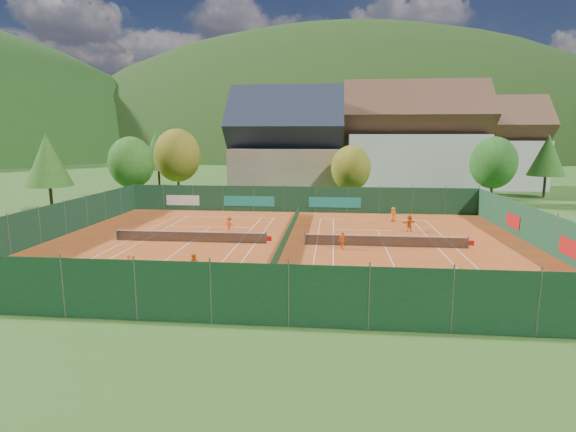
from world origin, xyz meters
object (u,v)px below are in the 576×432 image
Objects in this scene: player_right_near at (342,241)px; ball_hopper at (484,293)px; player_left_near at (129,265)px; player_right_far_b at (409,223)px; hotel_block_b at (490,149)px; player_left_mid at (194,265)px; hotel_block_a at (413,145)px; chalet at (287,151)px; player_right_far_a at (393,214)px; player_left_far at (229,224)px.

ball_hopper is at bearing -99.70° from player_right_near.
player_left_near is 15.77m from player_right_near.
player_right_far_b reaches higher than ball_hopper.
hotel_block_b is 63.82m from player_left_mid.
hotel_block_a reaches higher than player_right_far_b.
hotel_block_a is at bearing 17.53° from chalet.
player_right_near is 0.87× the size of player_right_far_b.
player_right_near is (9.36, 8.01, -0.07)m from player_left_mid.
player_left_near is at bearing 11.81° from player_right_far_b.
hotel_block_b is 42.88m from player_right_far_b.
player_right_near is at bearing -107.08° from hotel_block_a.
player_right_near is at bearing -119.37° from hotel_block_b.
hotel_block_a is 27.00× the size of ball_hopper.
hotel_block_a is at bearing 29.23° from player_right_near.
player_left_near is at bearing 167.78° from player_right_near.
hotel_block_b is at bearing 71.99° from ball_hopper.
chalet is at bearing 58.99° from player_left_near.
hotel_block_b reaches higher than player_right_far_a.
player_right_far_a is (15.74, 6.63, 0.02)m from player_left_far.
hotel_block_a is 14.94× the size of player_left_far.
ball_hopper is 23.98m from player_left_far.
hotel_block_a reaches higher than chalet.
player_left_near is at bearing 24.67° from player_right_far_a.
player_left_mid is (4.08, 0.22, 0.06)m from player_left_near.
ball_hopper is at bearing 22.30° from player_left_mid.
player_right_near is at bearing 72.20° from player_left_mid.
player_right_near is 9.60m from player_right_far_b.
hotel_block_b reaches higher than player_left_near.
player_left_far is 16.63m from player_right_far_b.
player_right_near is (-25.42, -45.17, -5.93)m from hotel_block_b.
player_right_far_a is at bearing -55.40° from chalet.
player_right_far_b is at bearing -116.79° from hotel_block_b.
ball_hopper is at bearing 71.79° from player_right_far_a.
chalet is at bearing 119.04° from player_left_mid.
player_right_far_b is (0.81, -5.01, 0.05)m from player_right_far_a.
hotel_block_a reaches higher than hotel_block_b.
player_right_far_b is (-19.14, -37.92, -5.83)m from hotel_block_b.
ball_hopper is 0.54× the size of player_right_far_a.
player_right_near is at bearing 179.13° from player_left_far.
ball_hopper is 0.51× the size of player_right_far_b.
ball_hopper is 0.53× the size of player_left_mid.
chalet reaches higher than ball_hopper.
player_right_near is at bearing 22.81° from player_right_far_b.
hotel_block_a is 50.18m from player_left_mid.
player_right_far_a is (5.47, 12.26, 0.05)m from player_right_near.
player_left_mid reaches higher than player_left_far.
chalet is 44.88m from ball_hopper.
chalet is 10.90× the size of player_right_far_a.
hotel_block_a reaches higher than ball_hopper.
hotel_block_a is at bearing -96.66° from player_left_far.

